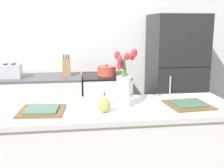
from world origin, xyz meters
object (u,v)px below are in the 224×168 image
Objects in this scene: stove_range at (106,109)px; knife_block at (67,67)px; flower_vase at (124,84)px; plate_setting_right at (188,104)px; plate_setting_left at (42,110)px; toaster at (10,71)px; cooking_pot at (107,71)px; pear_figurine at (105,104)px; refrigerator at (175,78)px.

stove_range is 3.38× the size of knife_block.
plate_setting_right is at bearing -6.10° from flower_vase.
plate_setting_left is 1.69m from toaster.
flower_vase is at bearing -91.55° from stove_range.
plate_setting_right is (0.48, -0.05, -0.16)m from flower_vase.
plate_setting_left is 1.74m from cooking_pot.
knife_block is (0.68, 0.08, 0.03)m from toaster.
plate_setting_right is (0.64, 0.07, -0.05)m from pear_figurine.
knife_block is (-0.94, 1.68, 0.06)m from plate_setting_right.
plate_setting_left is at bearing 180.00° from plate_setting_right.
plate_setting_left and plate_setting_right have the same top height.
knife_block reaches higher than plate_setting_right.
flower_vase is at bearing -53.73° from toaster.
refrigerator reaches higher than flower_vase.
knife_block is at bearing 99.58° from pear_figurine.
plate_setting_left is at bearing -111.92° from cooking_pot.
knife_block is (-0.51, 0.07, 0.05)m from cooking_pot.
plate_setting_left reaches higher than stove_range.
cooking_pot is (-0.43, 1.62, 0.00)m from plate_setting_right.
refrigerator is 1.46m from knife_block.
pear_figurine reaches higher than stove_range.
pear_figurine is at bearing -142.33° from flower_vase.
pear_figurine is 0.44m from plate_setting_left.
toaster is 1.04× the size of knife_block.
stove_range is 1.78m from plate_setting_right.
refrigerator is at bearing 1.82° from cooking_pot.
plate_setting_left is 1.08m from plate_setting_right.
stove_range is at bearing 68.80° from plate_setting_left.
knife_block reaches higher than toaster.
plate_setting_right is 2.28m from toaster.
refrigerator reaches higher than plate_setting_right.
toaster is (-1.62, 1.60, 0.03)m from plate_setting_right.
toaster is (-1.14, 1.55, -0.13)m from flower_vase.
cooking_pot is (0.65, 1.62, 0.00)m from plate_setting_left.
stove_range is at bearing 112.43° from cooking_pot.
knife_block reaches higher than stove_range.
pear_figurine is 1.78m from knife_block.
toaster reaches higher than stove_range.
stove_range is 3.26× the size of toaster.
plate_setting_right is at bearing 6.42° from pear_figurine.
toaster is at bearing 135.30° from plate_setting_right.
plate_setting_left is 1.19× the size of toaster.
knife_block is at bearing 85.29° from plate_setting_left.
cooking_pot is at bearing 82.73° from pear_figurine.
knife_block is at bearing 105.62° from flower_vase.
refrigerator reaches higher than toaster.
plate_setting_right is 1.24× the size of knife_block.
pear_figurine is at bearing -97.27° from cooking_pot.
stove_range is 6.51× the size of pear_figurine.
toaster is (-2.13, -0.04, 0.15)m from refrigerator.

